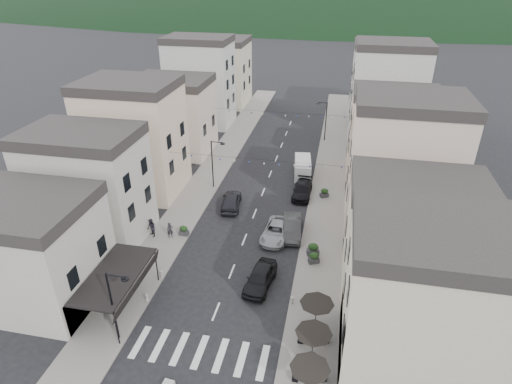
% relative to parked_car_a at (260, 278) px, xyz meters
% --- Properties ---
extents(ground, '(700.00, 700.00, 0.00)m').
position_rel_parked_car_a_xyz_m(ground, '(-2.80, -9.69, -0.82)').
color(ground, black).
rests_on(ground, ground).
extents(sidewalk_left, '(4.00, 76.00, 0.12)m').
position_rel_parked_car_a_xyz_m(sidewalk_left, '(-10.30, 22.31, -0.76)').
color(sidewalk_left, slate).
rests_on(sidewalk_left, ground).
extents(sidewalk_right, '(4.00, 76.00, 0.12)m').
position_rel_parked_car_a_xyz_m(sidewalk_right, '(4.70, 22.31, -0.76)').
color(sidewalk_right, slate).
rests_on(sidewalk_right, ground).
extents(hill_backdrop, '(640.00, 360.00, 70.00)m').
position_rel_parked_car_a_xyz_m(hill_backdrop, '(-2.80, 290.31, -0.82)').
color(hill_backdrop, black).
rests_on(hill_backdrop, ground).
extents(boutique_building, '(12.00, 8.00, 8.00)m').
position_rel_parked_car_a_xyz_m(boutique_building, '(-18.30, -4.69, 3.18)').
color(boutique_building, '#ABA79C').
rests_on(boutique_building, ground).
extents(bistro_building, '(10.00, 8.00, 10.00)m').
position_rel_parked_car_a_xyz_m(bistro_building, '(11.70, -5.69, 4.18)').
color(bistro_building, beige).
rests_on(bistro_building, ground).
extents(boutique_awning, '(3.77, 7.50, 3.28)m').
position_rel_parked_car_a_xyz_m(boutique_awning, '(-10.05, -4.69, 2.29)').
color(boutique_awning, black).
rests_on(boutique_awning, ground).
extents(buildings_row_left, '(10.20, 54.16, 14.00)m').
position_rel_parked_car_a_xyz_m(buildings_row_left, '(-17.30, 28.06, 5.30)').
color(buildings_row_left, '#ABA79C').
rests_on(buildings_row_left, ground).
extents(buildings_row_right, '(10.20, 54.16, 14.50)m').
position_rel_parked_car_a_xyz_m(buildings_row_right, '(11.70, 26.90, 5.50)').
color(buildings_row_right, beige).
rests_on(buildings_row_right, ground).
extents(cafe_terrace, '(2.50, 8.10, 2.53)m').
position_rel_parked_car_a_xyz_m(cafe_terrace, '(4.90, -6.89, 1.54)').
color(cafe_terrace, black).
rests_on(cafe_terrace, ground).
extents(streetlamp_left_near, '(1.70, 0.56, 6.00)m').
position_rel_parked_car_a_xyz_m(streetlamp_left_near, '(-8.62, -7.69, 2.88)').
color(streetlamp_left_near, black).
rests_on(streetlamp_left_near, ground).
extents(streetlamp_left_far, '(1.70, 0.56, 6.00)m').
position_rel_parked_car_a_xyz_m(streetlamp_left_far, '(-8.62, 16.31, 2.88)').
color(streetlamp_left_far, black).
rests_on(streetlamp_left_far, ground).
extents(streetlamp_right_far, '(1.70, 0.56, 6.00)m').
position_rel_parked_car_a_xyz_m(streetlamp_right_far, '(3.02, 34.31, 2.88)').
color(streetlamp_right_far, black).
rests_on(streetlamp_right_far, ground).
extents(bollards, '(11.66, 10.26, 0.60)m').
position_rel_parked_car_a_xyz_m(bollards, '(-2.80, -4.19, -0.40)').
color(bollards, gray).
rests_on(bollards, ground).
extents(bunting_near, '(19.00, 0.28, 0.62)m').
position_rel_parked_car_a_xyz_m(bunting_near, '(-2.80, 12.31, 4.83)').
color(bunting_near, black).
rests_on(bunting_near, ground).
extents(bunting_far, '(19.00, 0.28, 0.62)m').
position_rel_parked_car_a_xyz_m(bunting_far, '(-2.80, 28.31, 4.83)').
color(bunting_far, black).
rests_on(bunting_far, ground).
extents(parked_car_a, '(2.54, 5.03, 1.64)m').
position_rel_parked_car_a_xyz_m(parked_car_a, '(0.00, 0.00, 0.00)').
color(parked_car_a, black).
rests_on(parked_car_a, ground).
extents(parked_car_b, '(2.33, 5.16, 1.64)m').
position_rel_parked_car_a_xyz_m(parked_car_b, '(1.65, 8.17, 0.00)').
color(parked_car_b, '#2D2D2F').
rests_on(parked_car_b, ground).
extents(parked_car_c, '(2.80, 5.38, 1.45)m').
position_rel_parked_car_a_xyz_m(parked_car_c, '(0.17, 7.30, -0.10)').
color(parked_car_c, '#989AA0').
rests_on(parked_car_c, ground).
extents(parked_car_d, '(2.14, 5.09, 1.47)m').
position_rel_parked_car_a_xyz_m(parked_car_d, '(1.80, 16.36, -0.09)').
color(parked_car_d, black).
rests_on(parked_car_d, ground).
extents(parked_car_e, '(2.62, 5.12, 1.67)m').
position_rel_parked_car_a_xyz_m(parked_car_e, '(-5.60, 12.11, 0.01)').
color(parked_car_e, black).
rests_on(parked_car_e, ground).
extents(delivery_van, '(2.55, 5.16, 2.37)m').
position_rel_parked_car_a_xyz_m(delivery_van, '(1.25, 21.78, 0.34)').
color(delivery_van, silver).
rests_on(delivery_van, ground).
extents(pedestrian_a, '(0.71, 0.63, 1.64)m').
position_rel_parked_car_a_xyz_m(pedestrian_a, '(-9.97, 5.11, 0.12)').
color(pedestrian_a, black).
rests_on(pedestrian_a, sidewalk_left).
extents(pedestrian_b, '(1.20, 1.18, 1.95)m').
position_rel_parked_car_a_xyz_m(pedestrian_b, '(-11.79, 4.88, 0.27)').
color(pedestrian_b, '#241F29').
rests_on(pedestrian_b, sidewalk_left).
extents(planter_la, '(0.96, 0.58, 1.04)m').
position_rel_parked_car_a_xyz_m(planter_la, '(-11.23, 0.44, -0.20)').
color(planter_la, '#323234').
rests_on(planter_la, sidewalk_left).
extents(planter_lb, '(0.96, 0.56, 1.05)m').
position_rel_parked_car_a_xyz_m(planter_lb, '(-8.81, 5.74, -0.19)').
color(planter_lb, '#313134').
rests_on(planter_lb, sidewalk_left).
extents(planter_ra, '(1.09, 0.86, 1.08)m').
position_rel_parked_car_a_xyz_m(planter_ra, '(4.17, 3.85, -0.18)').
color(planter_ra, '#2B2B2E').
rests_on(planter_ra, sidewalk_right).
extents(planter_rb, '(1.22, 0.88, 1.24)m').
position_rel_parked_car_a_xyz_m(planter_rb, '(3.99, 5.04, -0.10)').
color(planter_rb, '#303033').
rests_on(planter_rb, sidewalk_right).
extents(planter_rc, '(1.10, 0.88, 1.08)m').
position_rel_parked_car_a_xyz_m(planter_rc, '(4.35, 16.35, -0.18)').
color(planter_rc, '#2E2E31').
rests_on(planter_rc, sidewalk_right).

